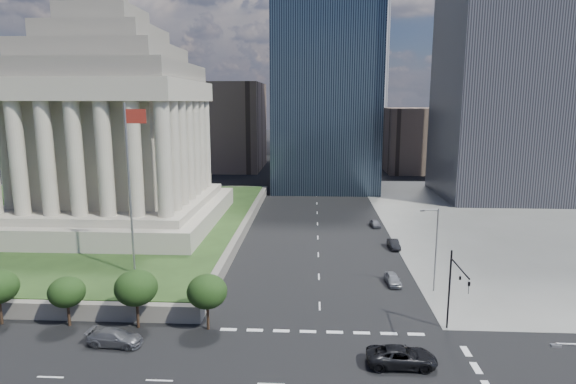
# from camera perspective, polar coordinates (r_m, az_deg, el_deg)

# --- Properties ---
(ground) EXTENTS (500.00, 500.00, 0.00)m
(ground) POSITION_cam_1_polar(r_m,az_deg,el_deg) (131.32, 3.39, 1.00)
(ground) COLOR black
(ground) RESTS_ON ground
(sidewalk_ne) EXTENTS (68.00, 90.00, 0.03)m
(sidewalk_ne) POSITION_cam_1_polar(r_m,az_deg,el_deg) (103.34, 29.97, -3.08)
(sidewalk_ne) COLOR slate
(sidewalk_ne) RESTS_ON ground
(plaza_terrace) EXTENTS (66.00, 70.00, 1.80)m
(plaza_terrace) POSITION_cam_1_polar(r_m,az_deg,el_deg) (93.34, -25.33, -3.45)
(plaza_terrace) COLOR #666157
(plaza_terrace) RESTS_ON ground
(plaza_lawn) EXTENTS (64.00, 68.00, 0.10)m
(plaza_lawn) POSITION_cam_1_polar(r_m,az_deg,el_deg) (93.13, -25.38, -2.88)
(plaza_lawn) COLOR #233A18
(plaza_lawn) RESTS_ON plaza_terrace
(war_memorial) EXTENTS (34.00, 34.00, 39.00)m
(war_memorial) POSITION_cam_1_polar(r_m,az_deg,el_deg) (84.28, -20.41, 9.60)
(war_memorial) COLOR #A29788
(war_memorial) RESTS_ON plaza_lawn
(flagpole) EXTENTS (2.52, 0.24, 20.00)m
(flagpole) POSITION_cam_1_polar(r_m,az_deg,el_deg) (58.13, -18.17, 1.33)
(flagpole) COLOR slate
(flagpole) RESTS_ON plaza_lawn
(midrise_glass) EXTENTS (26.00, 26.00, 60.00)m
(midrise_glass) POSITION_cam_1_polar(r_m,az_deg,el_deg) (124.75, 4.50, 14.31)
(midrise_glass) COLOR black
(midrise_glass) RESTS_ON ground
(building_filler_ne) EXTENTS (20.00, 30.00, 20.00)m
(building_filler_ne) POSITION_cam_1_polar(r_m,az_deg,el_deg) (163.25, 14.75, 6.10)
(building_filler_ne) COLOR brown
(building_filler_ne) RESTS_ON ground
(building_filler_nw) EXTENTS (24.00, 30.00, 28.00)m
(building_filler_nw) POSITION_cam_1_polar(r_m,az_deg,el_deg) (162.31, -7.36, 7.75)
(building_filler_nw) COLOR brown
(building_filler_nw) RESTS_ON ground
(traffic_signal_ne) EXTENTS (0.30, 5.74, 8.00)m
(traffic_signal_ne) POSITION_cam_1_polar(r_m,az_deg,el_deg) (48.18, 19.23, -10.32)
(traffic_signal_ne) COLOR black
(traffic_signal_ne) RESTS_ON ground
(street_lamp_north) EXTENTS (2.13, 0.22, 10.00)m
(street_lamp_north) POSITION_cam_1_polar(r_m,az_deg,el_deg) (58.60, 17.00, -6.02)
(street_lamp_north) COLOR slate
(street_lamp_north) RESTS_ON ground
(pickup_truck) EXTENTS (5.93, 2.75, 1.65)m
(pickup_truck) POSITION_cam_1_polar(r_m,az_deg,el_deg) (43.95, 13.33, -18.47)
(pickup_truck) COLOR black
(pickup_truck) RESTS_ON ground
(suv_grey) EXTENTS (2.42, 5.20, 1.47)m
(suv_grey) POSITION_cam_1_polar(r_m,az_deg,el_deg) (48.66, -19.79, -15.94)
(suv_grey) COLOR #4D4E53
(suv_grey) RESTS_ON ground
(parked_sedan_near) EXTENTS (4.08, 1.87, 1.36)m
(parked_sedan_near) POSITION_cam_1_polar(r_m,az_deg,el_deg) (61.09, 12.31, -10.03)
(parked_sedan_near) COLOR gray
(parked_sedan_near) RESTS_ON ground
(parked_sedan_mid) EXTENTS (4.09, 1.62, 1.33)m
(parked_sedan_mid) POSITION_cam_1_polar(r_m,az_deg,el_deg) (75.30, 12.43, -6.06)
(parked_sedan_mid) COLOR black
(parked_sedan_mid) RESTS_ON ground
(parked_sedan_far) EXTENTS (3.82, 1.89, 1.25)m
(parked_sedan_far) POSITION_cam_1_polar(r_m,az_deg,el_deg) (87.32, 10.30, -3.68)
(parked_sedan_far) COLOR slate
(parked_sedan_far) RESTS_ON ground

